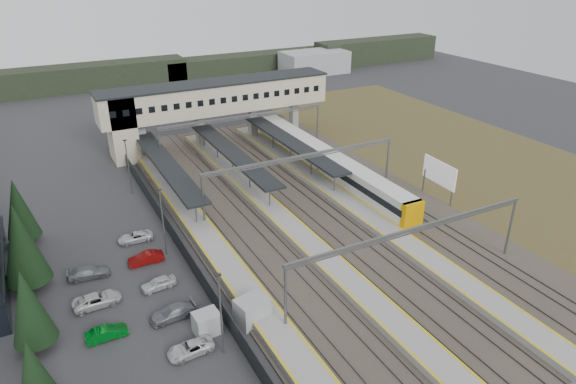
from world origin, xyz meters
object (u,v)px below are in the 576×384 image
relay_cabin_near (253,310)px  relay_cabin_far (207,323)px  billboard (439,174)px  train (327,163)px  footbridge (202,102)px

relay_cabin_near → relay_cabin_far: (-4.26, 0.53, -0.21)m
relay_cabin_far → billboard: billboard is taller
relay_cabin_near → train: bearing=47.5°
train → footbridge: bearing=120.2°
footbridge → relay_cabin_far: bearing=-108.9°
relay_cabin_near → relay_cabin_far: size_ratio=1.43×
relay_cabin_far → billboard: 39.31m
train → relay_cabin_near: bearing=-132.5°
relay_cabin_near → footbridge: footbridge is taller
relay_cabin_far → relay_cabin_near: bearing=-7.1°
footbridge → relay_cabin_near: bearing=-103.9°
footbridge → train: (12.30, -21.10, -5.84)m
footbridge → billboard: 41.49m
train → billboard: bearing=-57.2°
relay_cabin_near → billboard: bearing=20.0°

